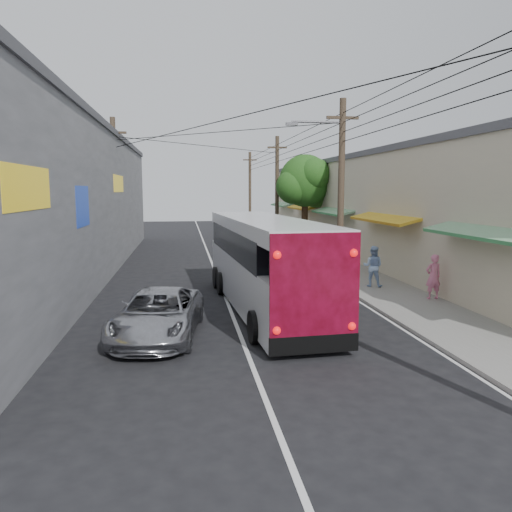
{
  "coord_description": "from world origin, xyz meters",
  "views": [
    {
      "loc": [
        -1.55,
        -7.95,
        4.15
      ],
      "look_at": [
        0.81,
        8.32,
        1.98
      ],
      "focal_mm": 35.0,
      "sensor_mm": 36.0,
      "label": 1
    }
  ],
  "objects_px": {
    "coach_bus": "(264,262)",
    "pedestrian_near": "(433,277)",
    "jeepney": "(158,314)",
    "parked_car_far": "(271,240)",
    "pedestrian_far": "(373,266)",
    "parked_car_mid": "(269,244)",
    "parked_suv": "(290,254)"
  },
  "relations": [
    {
      "from": "parked_car_far",
      "to": "pedestrian_far",
      "type": "xyz_separation_m",
      "value": [
        1.69,
        -15.17,
        0.34
      ]
    },
    {
      "from": "coach_bus",
      "to": "jeepney",
      "type": "distance_m",
      "value": 4.75
    },
    {
      "from": "parked_suv",
      "to": "parked_car_mid",
      "type": "relative_size",
      "value": 1.44
    },
    {
      "from": "parked_suv",
      "to": "parked_car_mid",
      "type": "bearing_deg",
      "value": 87.2
    },
    {
      "from": "parked_suv",
      "to": "parked_car_far",
      "type": "distance_m",
      "value": 10.31
    },
    {
      "from": "pedestrian_far",
      "to": "jeepney",
      "type": "bearing_deg",
      "value": 62.68
    },
    {
      "from": "jeepney",
      "to": "parked_suv",
      "type": "distance_m",
      "value": 12.3
    },
    {
      "from": "parked_car_far",
      "to": "pedestrian_far",
      "type": "bearing_deg",
      "value": -80.49
    },
    {
      "from": "jeepney",
      "to": "parked_car_far",
      "type": "xyz_separation_m",
      "value": [
        6.92,
        20.95,
        -0.03
      ]
    },
    {
      "from": "pedestrian_near",
      "to": "pedestrian_far",
      "type": "distance_m",
      "value": 2.96
    },
    {
      "from": "coach_bus",
      "to": "parked_suv",
      "type": "bearing_deg",
      "value": 67.44
    },
    {
      "from": "coach_bus",
      "to": "pedestrian_near",
      "type": "relative_size",
      "value": 6.67
    },
    {
      "from": "jeepney",
      "to": "parked_car_mid",
      "type": "bearing_deg",
      "value": 77.74
    },
    {
      "from": "pedestrian_far",
      "to": "coach_bus",
      "type": "bearing_deg",
      "value": 57.08
    },
    {
      "from": "coach_bus",
      "to": "parked_car_mid",
      "type": "distance_m",
      "value": 14.29
    },
    {
      "from": "pedestrian_near",
      "to": "parked_car_far",
      "type": "bearing_deg",
      "value": -85.09
    },
    {
      "from": "coach_bus",
      "to": "pedestrian_far",
      "type": "xyz_separation_m",
      "value": [
        5.09,
        2.74,
        -0.68
      ]
    },
    {
      "from": "coach_bus",
      "to": "pedestrian_far",
      "type": "relative_size",
      "value": 6.54
    },
    {
      "from": "coach_bus",
      "to": "pedestrian_near",
      "type": "bearing_deg",
      "value": -2.89
    },
    {
      "from": "jeepney",
      "to": "parked_car_far",
      "type": "distance_m",
      "value": 22.06
    },
    {
      "from": "parked_suv",
      "to": "pedestrian_far",
      "type": "relative_size",
      "value": 3.68
    },
    {
      "from": "coach_bus",
      "to": "pedestrian_far",
      "type": "height_order",
      "value": "coach_bus"
    },
    {
      "from": "coach_bus",
      "to": "pedestrian_far",
      "type": "distance_m",
      "value": 5.82
    },
    {
      "from": "jeepney",
      "to": "parked_car_far",
      "type": "height_order",
      "value": "jeepney"
    },
    {
      "from": "parked_car_mid",
      "to": "pedestrian_far",
      "type": "xyz_separation_m",
      "value": [
        2.49,
        -11.28,
        0.23
      ]
    },
    {
      "from": "coach_bus",
      "to": "parked_suv",
      "type": "relative_size",
      "value": 1.78
    },
    {
      "from": "coach_bus",
      "to": "pedestrian_far",
      "type": "bearing_deg",
      "value": 24.58
    },
    {
      "from": "parked_suv",
      "to": "parked_car_mid",
      "type": "xyz_separation_m",
      "value": [
        0.0,
        6.39,
        -0.17
      ]
    },
    {
      "from": "pedestrian_far",
      "to": "parked_car_far",
      "type": "bearing_deg",
      "value": -54.87
    },
    {
      "from": "coach_bus",
      "to": "jeepney",
      "type": "bearing_deg",
      "value": -142.85
    },
    {
      "from": "pedestrian_near",
      "to": "pedestrian_far",
      "type": "relative_size",
      "value": 0.98
    },
    {
      "from": "parked_suv",
      "to": "pedestrian_near",
      "type": "distance_m",
      "value": 8.44
    }
  ]
}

